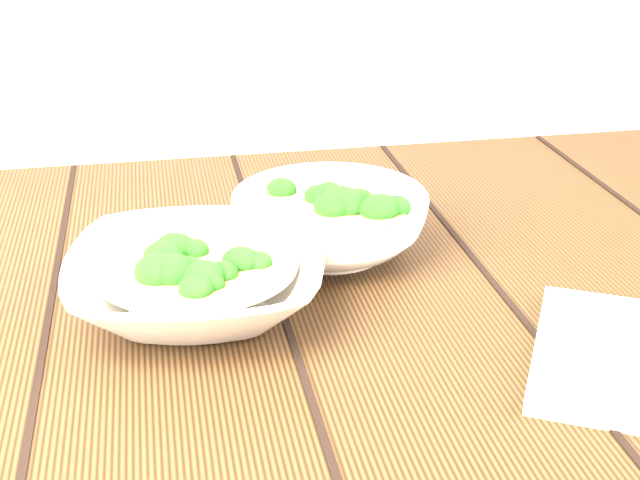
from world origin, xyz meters
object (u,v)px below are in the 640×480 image
Objects in this scene: table at (302,407)px; trivet at (282,238)px; soup_bowl_front at (196,278)px; soup_bowl_back at (330,221)px.

trivet is (-0.00, 0.10, 0.13)m from table.
table is 11.31× the size of trivet.
table is at bearing 3.34° from soup_bowl_front.
trivet is at bearing 90.76° from table.
soup_bowl_front is 2.30× the size of trivet.
trivet is at bearing 49.43° from soup_bowl_front.
table is at bearing -116.75° from soup_bowl_back.
trivet is (-0.05, 0.01, -0.02)m from soup_bowl_back.
soup_bowl_front is at bearing -145.38° from soup_bowl_back.
soup_bowl_back is 0.05m from trivet.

